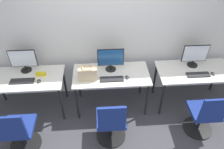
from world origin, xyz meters
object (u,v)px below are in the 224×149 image
object	(u,v)px
office_chair_left	(19,133)
handbag	(88,73)
mouse_center	(127,77)
monitor_left	(23,60)
mouse_right	(213,74)
office_chair_right	(204,116)
keyboard_center	(112,79)
office_chair_center	(111,124)
keyboard_right	(198,75)
monitor_center	(111,59)
monitor_right	(195,55)
keyboard_left	(22,81)
mouse_left	(39,81)

from	to	relation	value
office_chair_left	handbag	bearing A→B (deg)	35.05
mouse_center	handbag	world-z (taller)	handbag
monitor_left	mouse_right	xyz separation A→B (m)	(3.17, -0.33, -0.20)
mouse_right	office_chair_right	size ratio (longest dim) A/B	0.10
office_chair_left	mouse_right	size ratio (longest dim) A/B	10.18
keyboard_center	mouse_right	xyz separation A→B (m)	(1.71, 0.02, 0.01)
office_chair_center	keyboard_right	size ratio (longest dim) A/B	2.37
monitor_center	monitor_right	world-z (taller)	same
keyboard_center	keyboard_right	distance (m)	1.46
monitor_left	monitor_center	bearing A→B (deg)	-2.87
keyboard_left	office_chair_left	bearing A→B (deg)	-86.99
keyboard_center	monitor_right	size ratio (longest dim) A/B	0.87
monitor_left	mouse_right	bearing A→B (deg)	-5.99
mouse_left	handbag	world-z (taller)	handbag
office_chair_left	handbag	xyz separation A→B (m)	(1.03, 0.72, 0.49)
keyboard_left	office_chair_center	world-z (taller)	office_chair_center
office_chair_right	keyboard_right	bearing A→B (deg)	87.60
mouse_left	mouse_right	distance (m)	2.89
mouse_left	mouse_right	size ratio (longest dim) A/B	1.00
keyboard_left	keyboard_center	size ratio (longest dim) A/B	1.00
monitor_right	keyboard_right	xyz separation A→B (m)	(0.00, -0.28, -0.21)
monitor_left	mouse_center	bearing A→B (deg)	-10.66
mouse_center	office_chair_center	bearing A→B (deg)	-115.79
keyboard_left	office_chair_center	bearing A→B (deg)	-25.20
mouse_center	handbag	bearing A→B (deg)	178.11
office_chair_center	monitor_left	bearing A→B (deg)	145.73
monitor_right	office_chair_left	bearing A→B (deg)	-161.33
office_chair_left	office_chair_right	xyz separation A→B (m)	(2.85, 0.11, 0.00)
keyboard_center	mouse_center	xyz separation A→B (m)	(0.26, 0.03, 0.01)
monitor_center	office_chair_center	xyz separation A→B (m)	(-0.05, -0.88, -0.59)
mouse_left	monitor_center	world-z (taller)	monitor_center
mouse_center	handbag	xyz separation A→B (m)	(-0.64, 0.02, 0.10)
monitor_center	monitor_right	distance (m)	1.46
monitor_right	office_chair_right	size ratio (longest dim) A/B	0.49
monitor_left	keyboard_right	xyz separation A→B (m)	(2.91, -0.34, -0.21)
mouse_left	keyboard_right	size ratio (longest dim) A/B	0.23
mouse_right	keyboard_left	bearing A→B (deg)	179.34
mouse_left	office_chair_right	distance (m)	2.71
office_chair_center	mouse_center	bearing A→B (deg)	64.21
mouse_center	office_chair_right	world-z (taller)	office_chair_right
monitor_left	keyboard_right	size ratio (longest dim) A/B	1.15
mouse_center	mouse_right	world-z (taller)	same
monitor_left	office_chair_left	bearing A→B (deg)	-87.86
office_chair_left	monitor_right	bearing A→B (deg)	18.67
monitor_right	office_chair_center	bearing A→B (deg)	-149.04
keyboard_center	keyboard_right	world-z (taller)	same
keyboard_left	mouse_center	size ratio (longest dim) A/B	4.29
keyboard_center	handbag	xyz separation A→B (m)	(-0.39, 0.05, 0.11)
monitor_center	office_chair_left	bearing A→B (deg)	-146.15
office_chair_left	office_chair_right	world-z (taller)	same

